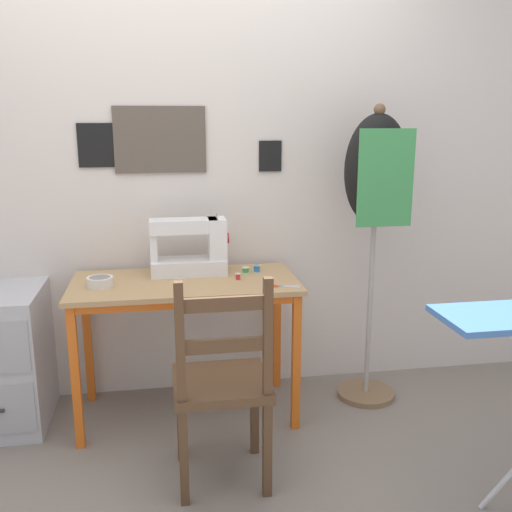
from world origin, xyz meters
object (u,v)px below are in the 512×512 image
Objects in this scene: scissors at (281,286)px; thread_spool_mid_table at (246,270)px; thread_spool_near_machine at (238,277)px; filing_cabinet at (4,358)px; dress_form at (376,186)px; wooden_chair at (222,385)px; fabric_bowl at (100,282)px; thread_spool_far_edge at (257,269)px; sewing_machine at (193,248)px.

scissors is 3.39× the size of thread_spool_mid_table.
thread_spool_near_machine is 0.05× the size of filing_cabinet.
dress_form reaches higher than thread_spool_near_machine.
thread_spool_mid_table is 1.30m from filing_cabinet.
filing_cabinet is (-1.03, 0.68, -0.10)m from wooden_chair.
thread_spool_near_machine is 0.67m from wooden_chair.
thread_spool_far_edge is at bearing 10.04° from fabric_bowl.
sewing_machine is 0.43× the size of wooden_chair.
thread_spool_far_edge is 0.82m from wooden_chair.
wooden_chair reaches higher than scissors.
thread_spool_far_edge is at bearing 48.70° from thread_spool_near_machine.
filing_cabinet is 0.44× the size of dress_form.
filing_cabinet is at bearing -178.59° from thread_spool_far_edge.
scissors is at bearing -38.41° from thread_spool_near_machine.
sewing_machine is 0.50m from fabric_bowl.
fabric_bowl is at bearing -12.12° from filing_cabinet.
scissors is 4.03× the size of thread_spool_near_machine.
dress_form is at bearing 21.48° from scissors.
scissors is 3.54× the size of thread_spool_far_edge.
thread_spool_mid_table is at bearing 174.22° from dress_form.
dress_form reaches higher than wooden_chair.
thread_spool_near_machine is (0.21, -0.16, -0.12)m from sewing_machine.
wooden_chair is 1.31m from dress_form.
thread_spool_near_machine is 0.02× the size of dress_form.
sewing_machine is 0.53m from scissors.
wooden_chair is (-0.15, -0.57, -0.30)m from thread_spool_near_machine.
fabric_bowl is 0.18× the size of filing_cabinet.
scissors is 0.15× the size of wooden_chair.
wooden_chair reaches higher than thread_spool_far_edge.
fabric_bowl is at bearing 170.41° from scissors.
thread_spool_near_machine is at bearing -114.23° from thread_spool_mid_table.
wooden_chair is at bearing -128.81° from scissors.
dress_form is (0.54, 0.21, 0.45)m from scissors.
filing_cabinet is at bearing 175.00° from thread_spool_near_machine.
scissors is at bearing -158.52° from dress_form.
wooden_chair is (-0.34, -0.42, -0.29)m from scissors.
thread_spool_mid_table is 0.03× the size of dress_form.
scissors is 0.31m from thread_spool_mid_table.
thread_spool_far_edge is 0.06× the size of filing_cabinet.
scissors is at bearing -75.80° from thread_spool_far_edge.
thread_spool_near_machine is 0.18m from thread_spool_far_edge.
thread_spool_far_edge is (0.80, 0.14, -0.01)m from fabric_bowl.
dress_form is at bearing -1.26° from filing_cabinet.
scissors is 0.20× the size of filing_cabinet.
thread_spool_near_machine is at bearing 0.45° from fabric_bowl.
thread_spool_mid_table is (0.06, 0.13, -0.00)m from thread_spool_near_machine.
fabric_bowl is at bearing -177.30° from dress_form.
wooden_chair is at bearing -106.33° from thread_spool_mid_table.
dress_form is at bearing -6.02° from sewing_machine.
sewing_machine reaches higher than thread_spool_mid_table.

